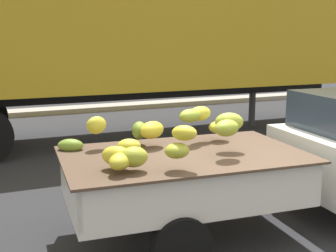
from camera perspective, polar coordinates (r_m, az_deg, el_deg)
name	(u,v)px	position (r m, az deg, el deg)	size (l,w,h in m)	color
ground	(250,239)	(5.73, 10.59, -14.15)	(220.00, 220.00, 0.00)	#28282B
curb_strip	(77,109)	(15.02, -11.67, 2.13)	(80.00, 0.80, 0.16)	gray
pickup_truck	(320,155)	(6.32, 19.04, -3.57)	(5.20, 2.07, 1.70)	silver
semi_trailer	(136,33)	(10.90, -4.15, 11.88)	(12.04, 2.78, 3.95)	gold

